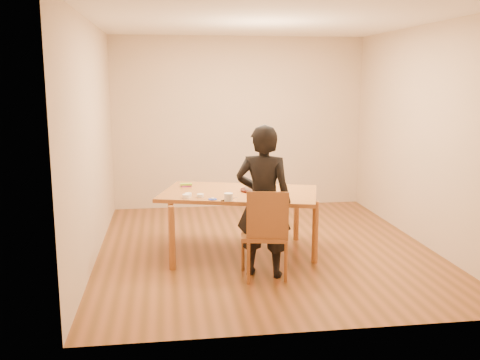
{
  "coord_description": "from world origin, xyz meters",
  "views": [
    {
      "loc": [
        -1.17,
        -6.21,
        2.05
      ],
      "look_at": [
        -0.33,
        -0.23,
        0.9
      ],
      "focal_mm": 40.0,
      "sensor_mm": 36.0,
      "label": 1
    }
  ],
  "objects": [
    {
      "name": "frosting_tub",
      "position": [
        -0.52,
        -0.64,
        0.79
      ],
      "size": [
        0.09,
        0.09,
        0.08
      ],
      "primitive_type": "cylinder",
      "color": "white",
      "rests_on": "dining_table"
    },
    {
      "name": "person",
      "position": [
        -0.18,
        -0.91,
        0.8
      ],
      "size": [
        0.68,
        0.57,
        1.6
      ],
      "primitive_type": "imported",
      "rotation": [
        0.0,
        0.0,
        2.77
      ],
      "color": "black",
      "rests_on": "floor"
    },
    {
      "name": "spatula",
      "position": [
        -0.52,
        -0.58,
        0.76
      ],
      "size": [
        0.15,
        0.12,
        0.01
      ],
      "primitive_type": "cube",
      "rotation": [
        0.0,
        0.0,
        0.65
      ],
      "color": "black",
      "rests_on": "dining_table"
    },
    {
      "name": "ramekin_green",
      "position": [
        -0.81,
        -0.41,
        0.77
      ],
      "size": [
        0.08,
        0.08,
        0.04
      ],
      "primitive_type": "cylinder",
      "color": "white",
      "rests_on": "dining_table"
    },
    {
      "name": "room_shell",
      "position": [
        0.0,
        0.34,
        1.35
      ],
      "size": [
        4.0,
        4.5,
        2.7
      ],
      "color": "#5A3716",
      "rests_on": "ground"
    },
    {
      "name": "cake_plate",
      "position": [
        -0.17,
        -0.17,
        0.76
      ],
      "size": [
        0.3,
        0.3,
        0.02
      ],
      "primitive_type": "cylinder",
      "color": "red",
      "rests_on": "dining_table"
    },
    {
      "name": "cake",
      "position": [
        -0.17,
        -0.17,
        0.81
      ],
      "size": [
        0.2,
        0.2,
        0.06
      ],
      "primitive_type": "cylinder",
      "color": "white",
      "rests_on": "cake_plate"
    },
    {
      "name": "ramekin_yellow",
      "position": [
        -0.94,
        -0.35,
        0.77
      ],
      "size": [
        0.08,
        0.08,
        0.04
      ],
      "primitive_type": "cylinder",
      "color": "white",
      "rests_on": "dining_table"
    },
    {
      "name": "dining_chair",
      "position": [
        -0.18,
        -0.96,
        0.45
      ],
      "size": [
        0.53,
        0.53,
        0.04
      ],
      "primitive_type": "cube",
      "rotation": [
        0.0,
        0.0,
        -0.21
      ],
      "color": "brown",
      "rests_on": "floor"
    },
    {
      "name": "frosting_dome",
      "position": [
        -0.17,
        -0.17,
        0.85
      ],
      "size": [
        0.19,
        0.19,
        0.03
      ],
      "primitive_type": "ellipsoid",
      "color": "white",
      "rests_on": "cake"
    },
    {
      "name": "ramekin_multi",
      "position": [
        -0.96,
        -0.43,
        0.77
      ],
      "size": [
        0.09,
        0.09,
        0.04
      ],
      "primitive_type": "cylinder",
      "color": "white",
      "rests_on": "dining_table"
    },
    {
      "name": "candy_box_pink",
      "position": [
        -0.93,
        0.2,
        0.76
      ],
      "size": [
        0.12,
        0.07,
        0.02
      ],
      "primitive_type": "cube",
      "rotation": [
        0.0,
        0.0,
        0.1
      ],
      "color": "#D63291",
      "rests_on": "dining_table"
    },
    {
      "name": "frosting_lid",
      "position": [
        -0.68,
        -0.55,
        0.76
      ],
      "size": [
        0.1,
        0.1,
        0.01
      ],
      "primitive_type": "cylinder",
      "color": "#192FA6",
      "rests_on": "dining_table"
    },
    {
      "name": "candy_box_green",
      "position": [
        -0.94,
        0.2,
        0.78
      ],
      "size": [
        0.14,
        0.07,
        0.02
      ],
      "primitive_type": "cube",
      "rotation": [
        0.0,
        0.0,
        -0.0
      ],
      "color": "green",
      "rests_on": "candy_box_pink"
    },
    {
      "name": "dining_table",
      "position": [
        -0.33,
        -0.18,
        0.73
      ],
      "size": [
        2.0,
        1.51,
        0.04
      ],
      "primitive_type": "cube",
      "rotation": [
        0.0,
        0.0,
        -0.28
      ],
      "color": "brown",
      "rests_on": "floor"
    },
    {
      "name": "frosting_dollop",
      "position": [
        -0.68,
        -0.55,
        0.77
      ],
      "size": [
        0.04,
        0.04,
        0.02
      ],
      "primitive_type": "ellipsoid",
      "color": "white",
      "rests_on": "frosting_lid"
    }
  ]
}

